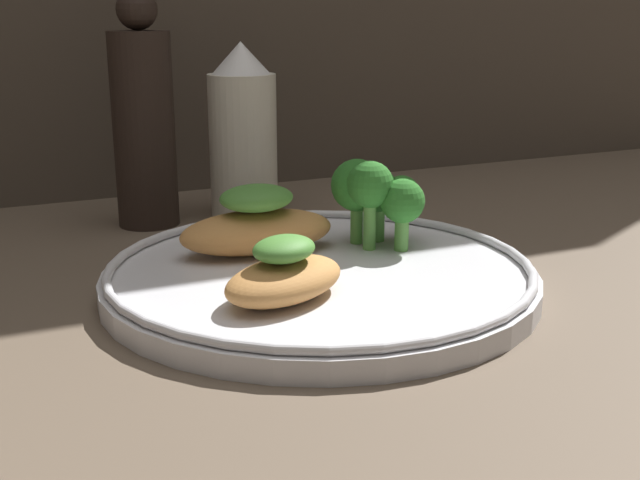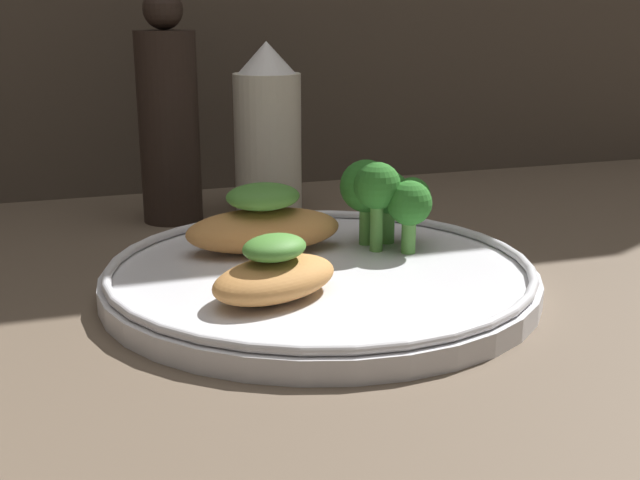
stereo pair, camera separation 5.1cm
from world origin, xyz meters
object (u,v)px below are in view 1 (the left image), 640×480
object	(u,v)px
broccoli_bunch	(377,192)
sauce_bottle	(243,134)
pepper_grinder	(144,121)
plate	(320,276)

from	to	relation	value
broccoli_bunch	sauce_bottle	xyz separation A→B (cm)	(-3.77, 17.62, 1.93)
sauce_bottle	pepper_grinder	distance (cm)	8.71
plate	pepper_grinder	size ratio (longest dim) A/B	1.46
plate	broccoli_bunch	size ratio (longest dim) A/B	4.40
plate	broccoli_bunch	xyz separation A→B (cm)	(6.00, 3.51, 4.26)
sauce_bottle	pepper_grinder	size ratio (longest dim) A/B	0.78
broccoli_bunch	sauce_bottle	size ratio (longest dim) A/B	0.43
broccoli_bunch	plate	bearing A→B (deg)	-149.68
broccoli_bunch	pepper_grinder	world-z (taller)	pepper_grinder
plate	pepper_grinder	bearing A→B (deg)	106.70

